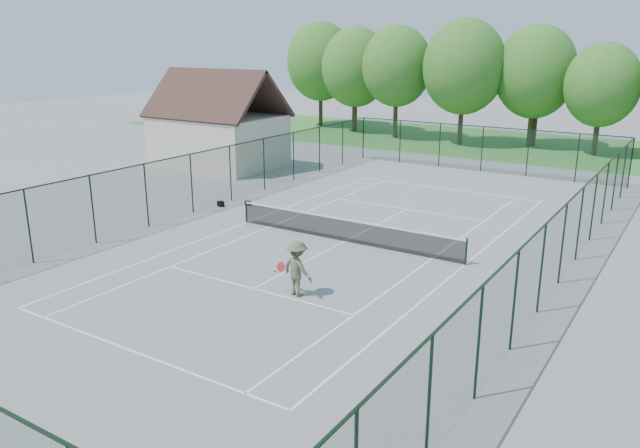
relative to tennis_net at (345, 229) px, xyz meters
The scene contains 10 objects.
ground 0.58m from the tennis_net, ahead, with size 140.00×140.00×0.00m, color gray.
grass_far 30.01m from the tennis_net, 90.00° to the left, with size 80.00×16.00×0.01m, color #3E8334.
court_lines 0.57m from the tennis_net, ahead, with size 11.05×23.85×0.01m.
tennis_net is the anchor object (origin of this frame).
fence_enclosure 0.98m from the tennis_net, ahead, with size 18.05×36.05×3.02m.
utility_building 19.04m from the tennis_net, 147.99° to the left, with size 8.60×6.27×6.63m.
tree_line_far 30.48m from the tennis_net, 90.00° to the left, with size 39.40×6.40×9.70m.
sports_bag_a 8.71m from the tennis_net, 169.38° to the left, with size 0.36×0.22×0.29m, color black.
sports_bag_b 7.93m from the tennis_net, 161.03° to the left, with size 0.31×0.19×0.24m, color black.
tennis_player 6.25m from the tennis_net, 74.70° to the right, with size 2.25×0.98×1.96m.
Camera 1 is at (13.08, -22.44, 8.50)m, focal length 35.00 mm.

